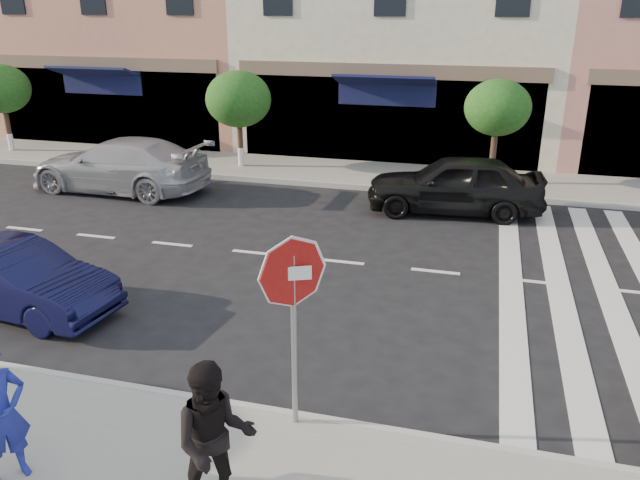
{
  "coord_description": "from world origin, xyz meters",
  "views": [
    {
      "loc": [
        2.75,
        -8.02,
        5.21
      ],
      "look_at": [
        0.17,
        1.61,
        1.4
      ],
      "focal_mm": 35.0,
      "sensor_mm": 36.0,
      "label": 1
    }
  ],
  "objects": [
    {
      "name": "ground",
      "position": [
        0.0,
        0.0,
        0.0
      ],
      "size": [
        120.0,
        120.0,
        0.0
      ],
      "primitive_type": "plane",
      "color": "black",
      "rests_on": "ground"
    },
    {
      "name": "sidewalk_far",
      "position": [
        0.0,
        11.0,
        0.07
      ],
      "size": [
        60.0,
        3.0,
        0.15
      ],
      "primitive_type": "cube",
      "color": "gray",
      "rests_on": "ground"
    },
    {
      "name": "street_tree_wa",
      "position": [
        -14.0,
        10.8,
        2.33
      ],
      "size": [
        2.0,
        2.0,
        3.05
      ],
      "color": "#473323",
      "rests_on": "sidewalk_far"
    },
    {
      "name": "street_tree_wb",
      "position": [
        -5.0,
        10.8,
        2.31
      ],
      "size": [
        2.1,
        2.1,
        3.06
      ],
      "color": "#473323",
      "rests_on": "sidewalk_far"
    },
    {
      "name": "street_tree_c",
      "position": [
        3.0,
        10.8,
        2.36
      ],
      "size": [
        1.9,
        1.9,
        3.04
      ],
      "color": "#473323",
      "rests_on": "sidewalk_far"
    },
    {
      "name": "stop_sign",
      "position": [
        0.71,
        -1.67,
        2.01
      ],
      "size": [
        0.84,
        0.38,
        2.56
      ],
      "rotation": [
        0.0,
        0.0,
        0.4
      ],
      "color": "gray",
      "rests_on": "sidewalk_near"
    },
    {
      "name": "walker",
      "position": [
        0.37,
        -3.29,
        1.04
      ],
      "size": [
        1.08,
        1.0,
        1.77
      ],
      "primitive_type": "imported",
      "rotation": [
        0.0,
        0.0,
        0.49
      ],
      "color": "black",
      "rests_on": "sidewalk_near"
    },
    {
      "name": "car_near_mid",
      "position": [
        -5.07,
        0.29,
        0.62
      ],
      "size": [
        3.92,
        1.79,
        1.25
      ],
      "primitive_type": "imported",
      "rotation": [
        0.0,
        0.0,
        1.44
      ],
      "color": "black",
      "rests_on": "ground"
    },
    {
      "name": "car_far_left",
      "position": [
        -7.49,
        7.6,
        0.78
      ],
      "size": [
        5.45,
        2.45,
        1.55
      ],
      "primitive_type": "imported",
      "rotation": [
        0.0,
        0.0,
        -1.62
      ],
      "color": "#A09FA5",
      "rests_on": "ground"
    },
    {
      "name": "car_far_mid",
      "position": [
        2.08,
        8.07,
        0.77
      ],
      "size": [
        4.67,
        2.21,
        1.54
      ],
      "primitive_type": "imported",
      "rotation": [
        0.0,
        0.0,
        -1.48
      ],
      "color": "black",
      "rests_on": "ground"
    }
  ]
}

